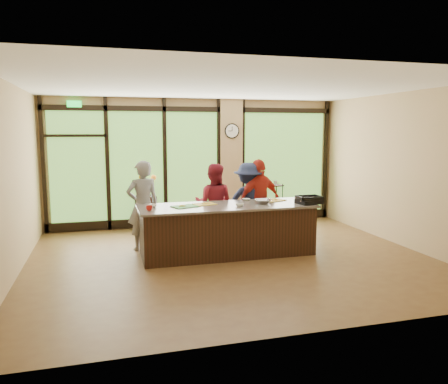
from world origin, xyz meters
TOP-DOWN VIEW (x-y plane):
  - floor at (0.00, 0.00)m, footprint 7.00×7.00m
  - ceiling at (0.00, 0.00)m, footprint 7.00×7.00m
  - back_wall at (0.00, 3.00)m, footprint 7.00×0.00m
  - left_wall at (-3.50, 0.00)m, footprint 0.00×6.00m
  - right_wall at (3.50, 0.00)m, footprint 0.00×6.00m
  - window_wall at (0.16, 2.95)m, footprint 6.90×0.12m
  - island_base at (0.00, 0.30)m, footprint 3.10×1.00m
  - countertop at (0.00, 0.30)m, footprint 3.20×1.10m
  - wall_clock at (0.85, 2.87)m, footprint 0.36×0.04m
  - cook_left at (-1.45, 1.02)m, footprint 0.69×0.52m
  - cook_midleft at (-0.04, 1.12)m, footprint 0.96×0.87m
  - cook_midright at (0.90, 1.05)m, footprint 1.07×0.69m
  - cook_right at (0.69, 1.12)m, footprint 1.17×0.86m
  - roasting_pan at (1.50, 0.03)m, footprint 0.48×0.40m
  - mixing_bowl at (0.69, 0.30)m, footprint 0.35×0.35m
  - cutting_board_left at (-0.78, 0.32)m, footprint 0.50×0.44m
  - cutting_board_center at (-0.38, 0.47)m, footprint 0.44×0.37m
  - cutting_board_right at (1.00, 0.55)m, footprint 0.51×0.46m
  - prep_bowl_near at (-1.34, 0.41)m, footprint 0.19×0.19m
  - prep_bowl_mid at (0.18, 0.10)m, footprint 0.19×0.19m
  - prep_bowl_far at (0.50, 0.71)m, footprint 0.17×0.17m
  - red_ramekin at (-1.42, 0.11)m, footprint 0.12×0.12m
  - flower_stand at (-1.23, 2.75)m, footprint 0.48×0.48m
  - flower_vase at (-1.23, 2.75)m, footprint 0.29×0.29m
  - bar_cart at (1.70, 2.75)m, footprint 0.82×0.55m

SIDE VIEW (x-z plane):
  - floor at x=0.00m, z-range 0.00..0.00m
  - flower_stand at x=-1.23m, z-range 0.00..0.78m
  - island_base at x=0.00m, z-range 0.00..0.88m
  - bar_cart at x=1.70m, z-range 0.10..1.14m
  - cook_midleft at x=-0.04m, z-range 0.00..1.62m
  - cook_right at x=0.69m, z-range 0.00..1.62m
  - cook_midright at x=0.90m, z-range 0.00..1.69m
  - cook_left at x=-1.45m, z-range 0.00..1.71m
  - countertop at x=0.00m, z-range 0.88..0.92m
  - flower_vase at x=-1.23m, z-range 0.78..1.03m
  - cutting_board_center at x=-0.38m, z-range 0.92..0.93m
  - cutting_board_right at x=1.00m, z-range 0.92..0.93m
  - cutting_board_left at x=-0.78m, z-range 0.92..0.93m
  - prep_bowl_far at x=0.50m, z-range 0.92..0.95m
  - prep_bowl_mid at x=0.18m, z-range 0.92..0.97m
  - prep_bowl_near at x=-1.34m, z-range 0.92..0.97m
  - mixing_bowl at x=0.69m, z-range 0.92..1.00m
  - roasting_pan at x=1.50m, z-range 0.92..1.00m
  - red_ramekin at x=-1.42m, z-range 0.92..1.01m
  - window_wall at x=0.16m, z-range -0.11..2.89m
  - back_wall at x=0.00m, z-range -2.00..5.00m
  - left_wall at x=-3.50m, z-range -1.50..4.50m
  - right_wall at x=3.50m, z-range -1.50..4.50m
  - wall_clock at x=0.85m, z-range 2.07..2.43m
  - ceiling at x=0.00m, z-range 3.00..3.00m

